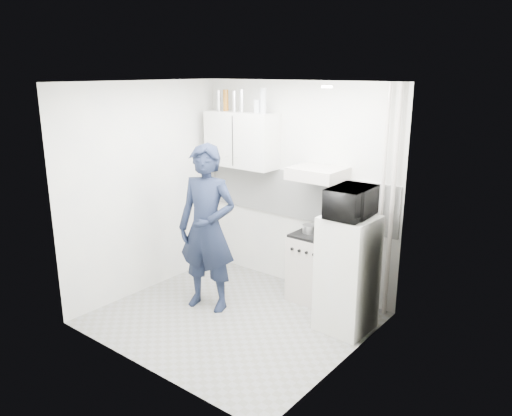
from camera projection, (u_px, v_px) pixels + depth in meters
The scene contains 23 objects.
floor at pixel (233, 318), 5.65m from camera, with size 2.80×2.80×0.00m, color slate.
ceiling at pixel (229, 82), 4.96m from camera, with size 2.80×2.80×0.00m, color white.
wall_back at pixel (297, 187), 6.25m from camera, with size 2.80×2.80×0.00m, color silver.
wall_left at pixel (146, 189), 6.14m from camera, with size 2.60×2.60×0.00m, color silver.
wall_right at pixel (349, 234), 4.47m from camera, with size 2.60×2.60×0.00m, color silver.
person at pixel (207, 228), 5.69m from camera, with size 0.71×0.46×1.94m, color black.
stove at pixel (314, 268), 6.04m from camera, with size 0.51×0.51×0.81m, color #B9B0A5.
fridge at pixel (347, 274), 5.28m from camera, with size 0.52×0.52×1.27m, color silver.
stove_top at pixel (315, 235), 5.92m from camera, with size 0.49×0.49×0.03m, color black.
saucepan at pixel (310, 229), 5.94m from camera, with size 0.17×0.17×0.10m, color silver.
microwave at pixel (351, 202), 5.07m from camera, with size 0.38×0.56×0.31m, color black.
bottle_a at pixel (219, 100), 6.52m from camera, with size 0.06×0.06×0.26m, color silver.
bottle_b at pixel (226, 100), 6.44m from camera, with size 0.07×0.07×0.27m, color brown.
bottle_c at pixel (234, 101), 6.36m from camera, with size 0.06×0.06×0.26m, color silver.
bottle_d at pixel (242, 101), 6.28m from camera, with size 0.06×0.06×0.28m, color silver.
canister_b at pixel (257, 106), 6.15m from camera, with size 0.08×0.08×0.16m, color #B2B7BC.
bottle_e at pixel (263, 101), 6.07m from camera, with size 0.08×0.08×0.30m, color #B2B7BC.
upper_cabinet at pixel (242, 140), 6.42m from camera, with size 1.00×0.35×0.70m, color silver.
range_hood at pixel (318, 173), 5.72m from camera, with size 0.60×0.50×0.14m, color #B9B0A5.
backsplash at pixel (296, 195), 6.27m from camera, with size 2.74×0.03×0.60m, color white.
pipe_a at pixel (392, 205), 5.41m from camera, with size 0.05×0.05×2.60m, color #B9B0A5.
pipe_b at pixel (382, 203), 5.48m from camera, with size 0.04×0.04×2.60m, color #B9B0A5.
ceiling_spot_fixture at pixel (327, 87), 4.52m from camera, with size 0.10×0.10×0.02m, color white.
Camera 1 is at (3.38, -3.84, 2.72)m, focal length 35.00 mm.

